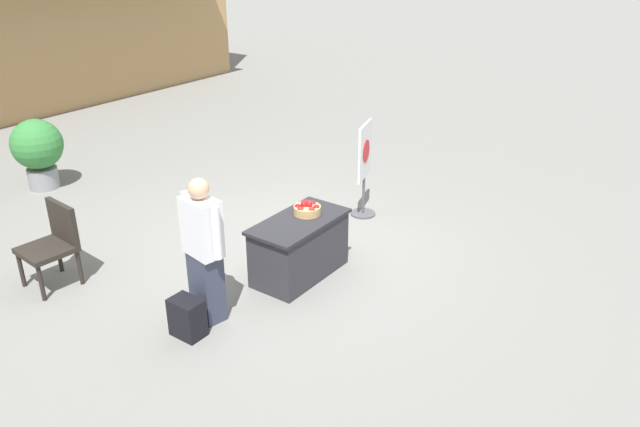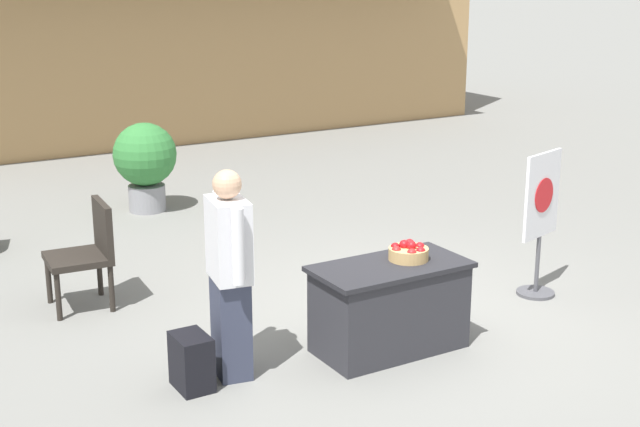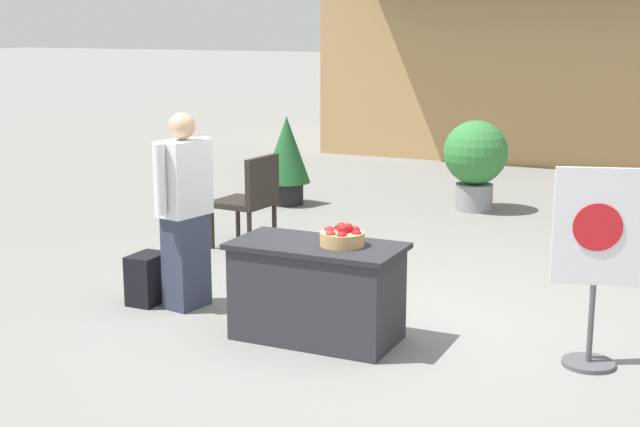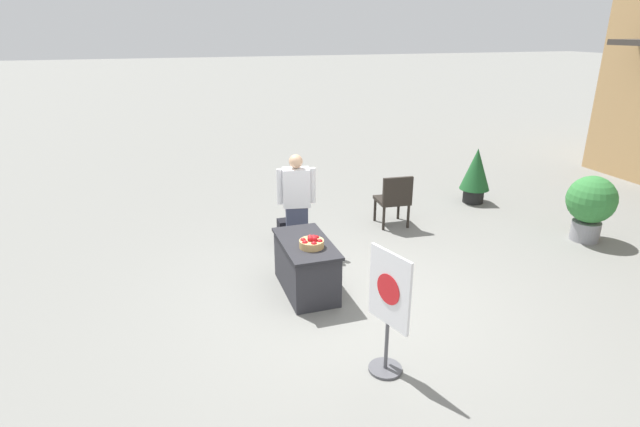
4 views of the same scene
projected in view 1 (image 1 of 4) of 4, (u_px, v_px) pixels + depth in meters
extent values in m
plane|color=slate|center=(287.00, 250.00, 8.14)|extent=(120.00, 120.00, 0.00)
cube|color=#2D2D33|center=(299.00, 249.00, 7.43)|extent=(1.18, 0.61, 0.69)
cube|color=#242428|center=(299.00, 221.00, 7.28)|extent=(1.26, 0.65, 0.04)
cylinder|color=tan|center=(307.00, 210.00, 7.40)|extent=(0.32, 0.32, 0.10)
sphere|color=red|center=(313.00, 204.00, 7.46)|extent=(0.08, 0.08, 0.08)
sphere|color=red|center=(304.00, 203.00, 7.48)|extent=(0.08, 0.08, 0.08)
sphere|color=#A30F14|center=(298.00, 207.00, 7.38)|extent=(0.08, 0.08, 0.08)
sphere|color=red|center=(301.00, 210.00, 7.31)|extent=(0.08, 0.08, 0.08)
sphere|color=red|center=(312.00, 210.00, 7.30)|extent=(0.08, 0.08, 0.08)
sphere|color=red|center=(316.00, 208.00, 7.36)|extent=(0.08, 0.08, 0.08)
sphere|color=red|center=(307.00, 203.00, 7.41)|extent=(0.08, 0.08, 0.08)
sphere|color=red|center=(304.00, 204.00, 7.37)|extent=(0.08, 0.08, 0.08)
sphere|color=red|center=(309.00, 204.00, 7.37)|extent=(0.08, 0.08, 0.08)
cube|color=#33384C|center=(207.00, 286.00, 6.58)|extent=(0.30, 0.38, 0.78)
cube|color=silver|center=(202.00, 227.00, 6.29)|extent=(0.33, 0.46, 0.61)
sphere|color=tan|center=(198.00, 189.00, 6.11)|extent=(0.22, 0.22, 0.22)
cylinder|color=silver|center=(187.00, 217.00, 6.45)|extent=(0.09, 0.09, 0.56)
cylinder|color=silver|center=(217.00, 233.00, 6.11)|extent=(0.09, 0.09, 0.56)
cube|color=black|center=(187.00, 318.00, 6.36)|extent=(0.24, 0.34, 0.42)
cylinder|color=#4C4C51|center=(363.00, 213.00, 9.14)|extent=(0.36, 0.36, 0.03)
cylinder|color=#4C4C51|center=(363.00, 195.00, 9.02)|extent=(0.04, 0.04, 0.55)
cube|color=silver|center=(365.00, 151.00, 8.74)|extent=(0.56, 0.19, 0.80)
cylinder|color=red|center=(366.00, 151.00, 8.74)|extent=(0.31, 0.10, 0.32)
cylinder|color=#28231E|center=(41.00, 283.00, 6.95)|extent=(0.05, 0.05, 0.44)
cylinder|color=#28231E|center=(21.00, 270.00, 7.23)|extent=(0.05, 0.05, 0.44)
cylinder|color=#28231E|center=(80.00, 267.00, 7.28)|extent=(0.05, 0.05, 0.44)
cylinder|color=#28231E|center=(59.00, 255.00, 7.56)|extent=(0.05, 0.05, 0.44)
cube|color=#28231E|center=(47.00, 250.00, 7.15)|extent=(0.59, 0.59, 0.06)
cube|color=#28231E|center=(63.00, 222.00, 7.21)|extent=(0.10, 0.55, 0.47)
cylinder|color=gray|center=(43.00, 178.00, 10.04)|extent=(0.46, 0.46, 0.33)
sphere|color=#337A38|center=(37.00, 144.00, 9.80)|extent=(0.80, 0.80, 0.80)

